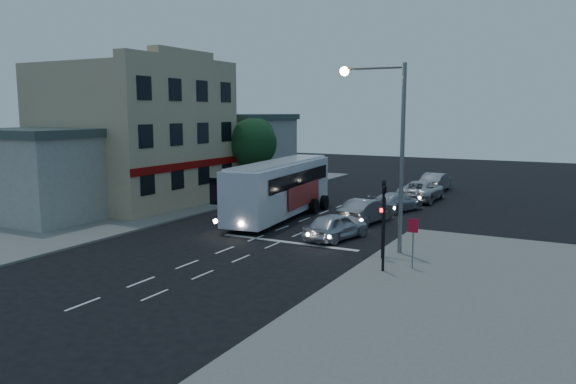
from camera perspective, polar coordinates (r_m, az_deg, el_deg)
The scene contains 18 objects.
ground at distance 29.21m, azimuth -5.33°, elevation -5.48°, with size 120.00×120.00×0.00m, color black.
sidewalk_near at distance 21.00m, azimuth 19.57°, elevation -11.28°, with size 12.00×24.00×0.12m, color slate.
sidewalk_far at distance 43.25m, azimuth -13.94°, elevation -1.12°, with size 12.00×50.00×0.12m, color slate.
road_markings at distance 31.33m, azimuth -0.02°, elevation -4.49°, with size 8.00×30.55×0.01m.
tour_bus at distance 36.32m, azimuth -0.80°, elevation 0.47°, with size 3.70×12.26×3.70m.
car_suv at distance 30.48m, azimuth 4.89°, elevation -3.48°, with size 1.73×4.30×1.46m, color silver.
car_sedan_a at distance 35.17m, azimuth 7.94°, elevation -1.91°, with size 1.61×4.61×1.52m, color gray.
car_sedan_b at distance 39.60m, azimuth 10.97°, elevation -0.99°, with size 1.86×4.57×1.33m, color silver.
car_sedan_c at distance 44.77m, azimuth 13.40°, elevation 0.14°, with size 2.59×5.61×1.56m, color silver.
car_extra at distance 50.43m, azimuth 14.80°, elevation 1.00°, with size 1.68×4.83×1.59m, color #9898A1.
traffic_signal_main at distance 26.13m, azimuth 9.64°, elevation -1.76°, with size 0.25×0.35×4.10m.
traffic_signal_side at distance 24.06m, azimuth 9.73°, elevation -2.62°, with size 0.18×0.15×4.10m.
regulatory_sign at distance 24.85m, azimuth 12.58°, elevation -4.30°, with size 0.45×0.12×2.20m.
streetlight at distance 27.20m, azimuth 10.25°, elevation 5.64°, with size 3.32×0.44×9.00m.
main_building at distance 43.39m, azimuth -15.12°, elevation 5.64°, with size 10.12×12.00×11.00m.
low_building_south at distance 38.23m, azimuth -24.32°, elevation 1.64°, with size 7.40×5.40×5.70m.
low_building_north at distance 52.63m, azimuth -5.72°, elevation 4.36°, with size 9.40×9.40×6.50m.
street_tree at distance 45.52m, azimuth -3.66°, elevation 5.18°, with size 4.00×4.00×6.20m.
Camera 1 is at (15.65, -23.67, 6.90)m, focal length 35.00 mm.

